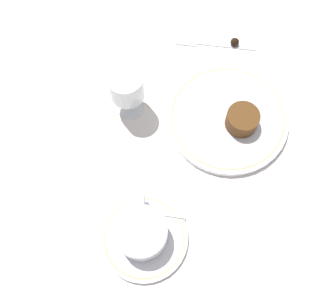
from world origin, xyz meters
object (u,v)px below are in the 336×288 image
at_px(dinner_plate, 227,118).
at_px(fork, 207,44).
at_px(wine_glass, 127,88).
at_px(dessert_cake, 242,120).
at_px(coffee_cup, 142,233).

bearing_deg(dinner_plate, fork, 10.75).
xyz_separation_m(wine_glass, fork, (0.17, -0.17, -0.08)).
relative_size(wine_glass, dessert_cake, 1.74).
height_order(coffee_cup, wine_glass, wine_glass).
bearing_deg(dessert_cake, dinner_plate, 59.13).
xyz_separation_m(dinner_plate, wine_glass, (0.03, 0.21, 0.07)).
bearing_deg(coffee_cup, wine_glass, 7.62).
bearing_deg(dinner_plate, coffee_cup, 145.31).
xyz_separation_m(coffee_cup, fork, (0.44, -0.13, -0.03)).
distance_m(dinner_plate, wine_glass, 0.22).
bearing_deg(coffee_cup, dessert_cake, -40.33).
bearing_deg(coffee_cup, dinner_plate, -34.69).
distance_m(wine_glass, dessert_cake, 0.24).
bearing_deg(dessert_cake, coffee_cup, 139.67).
height_order(coffee_cup, dessert_cake, coffee_cup).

